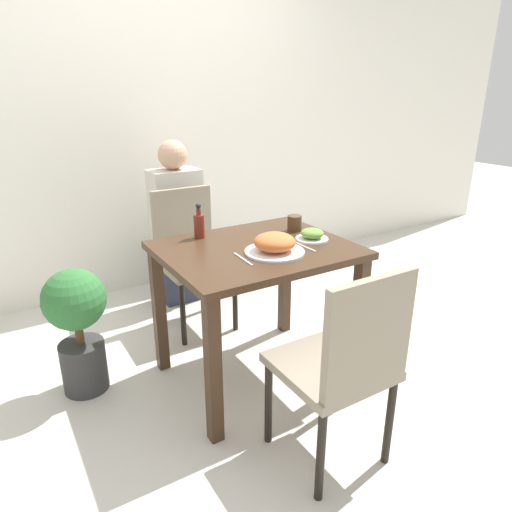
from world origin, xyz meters
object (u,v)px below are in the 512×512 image
at_px(chair_far, 191,251).
at_px(drink_cup, 295,223).
at_px(potted_plant_left, 77,321).
at_px(person_figure, 177,225).
at_px(chair_near, 344,361).
at_px(side_plate, 312,235).
at_px(food_plate, 275,244).
at_px(sauce_bottle, 199,225).

distance_m(chair_far, drink_cup, 0.78).
bearing_deg(chair_far, drink_cup, -60.03).
bearing_deg(potted_plant_left, person_figure, 41.74).
distance_m(chair_near, side_plate, 0.79).
xyz_separation_m(food_plate, sauce_bottle, (-0.21, 0.41, 0.03)).
height_order(chair_near, person_figure, person_figure).
height_order(side_plate, sauce_bottle, sauce_bottle).
distance_m(sauce_bottle, potted_plant_left, 0.78).
distance_m(side_plate, drink_cup, 0.19).
xyz_separation_m(food_plate, potted_plant_left, (-0.86, 0.48, -0.40)).
height_order(chair_far, potted_plant_left, chair_far).
distance_m(side_plate, sauce_bottle, 0.59).
xyz_separation_m(chair_near, sauce_bottle, (-0.14, 1.01, 0.32)).
height_order(chair_near, side_plate, chair_near).
distance_m(chair_near, sauce_bottle, 1.06).
distance_m(drink_cup, potted_plant_left, 1.24).
height_order(drink_cup, person_figure, person_figure).
height_order(chair_near, food_plate, chair_near).
height_order(chair_near, chair_far, same).
xyz_separation_m(food_plate, person_figure, (-0.01, 1.24, -0.21)).
distance_m(food_plate, sauce_bottle, 0.46).
relative_size(sauce_bottle, person_figure, 0.16).
height_order(food_plate, side_plate, food_plate).
bearing_deg(chair_far, sauce_bottle, -106.71).
bearing_deg(food_plate, drink_cup, 40.04).
bearing_deg(sauce_bottle, side_plate, -35.43).
relative_size(chair_near, potted_plant_left, 1.33).
bearing_deg(side_plate, food_plate, -167.21).
height_order(chair_near, potted_plant_left, chair_near).
bearing_deg(potted_plant_left, food_plate, -29.33).
bearing_deg(sauce_bottle, person_figure, 76.57).
xyz_separation_m(potted_plant_left, person_figure, (0.85, 0.76, 0.19)).
xyz_separation_m(food_plate, drink_cup, (0.30, 0.25, -0.00)).
height_order(food_plate, person_figure, person_figure).
height_order(chair_near, sauce_bottle, sauce_bottle).
bearing_deg(potted_plant_left, drink_cup, -11.42).
bearing_deg(chair_far, side_plate, -67.37).
distance_m(side_plate, person_figure, 1.23).
bearing_deg(food_plate, potted_plant_left, 150.67).
bearing_deg(potted_plant_left, chair_near, -53.81).
relative_size(sauce_bottle, potted_plant_left, 0.28).
bearing_deg(chair_near, drink_cup, -113.23).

